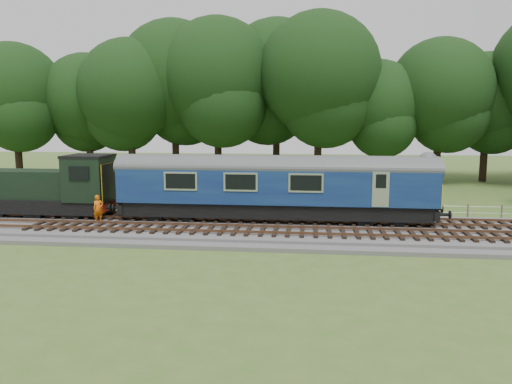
# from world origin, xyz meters

# --- Properties ---
(ground) EXTENTS (120.00, 120.00, 0.00)m
(ground) POSITION_xyz_m (0.00, 0.00, 0.00)
(ground) COLOR #436625
(ground) RESTS_ON ground
(ballast) EXTENTS (70.00, 7.00, 0.35)m
(ballast) POSITION_xyz_m (0.00, 0.00, 0.17)
(ballast) COLOR #4C4C4F
(ballast) RESTS_ON ground
(track_north) EXTENTS (67.20, 2.40, 0.21)m
(track_north) POSITION_xyz_m (0.00, 1.40, 0.42)
(track_north) COLOR black
(track_north) RESTS_ON ballast
(track_south) EXTENTS (67.20, 2.40, 0.21)m
(track_south) POSITION_xyz_m (0.00, -1.60, 0.42)
(track_south) COLOR black
(track_south) RESTS_ON ballast
(fence) EXTENTS (64.00, 0.12, 1.00)m
(fence) POSITION_xyz_m (0.00, 4.50, 0.00)
(fence) COLOR #6B6054
(fence) RESTS_ON ground
(tree_line) EXTENTS (70.00, 8.00, 18.00)m
(tree_line) POSITION_xyz_m (0.00, 22.00, 0.00)
(tree_line) COLOR black
(tree_line) RESTS_ON ground
(dmu_railcar) EXTENTS (18.05, 2.86, 3.88)m
(dmu_railcar) POSITION_xyz_m (-3.75, 1.40, 2.61)
(dmu_railcar) COLOR black
(dmu_railcar) RESTS_ON ground
(shunter_loco) EXTENTS (8.91, 2.60, 3.38)m
(shunter_loco) POSITION_xyz_m (-17.67, 1.40, 1.97)
(shunter_loco) COLOR black
(shunter_loco) RESTS_ON ground
(worker) EXTENTS (0.68, 0.67, 1.58)m
(worker) POSITION_xyz_m (-13.71, -0.31, 1.14)
(worker) COLOR orange
(worker) RESTS_ON ballast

